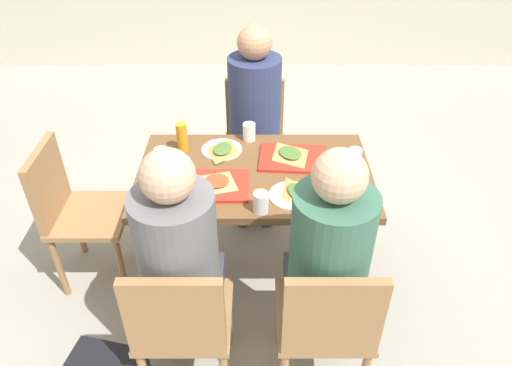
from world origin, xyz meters
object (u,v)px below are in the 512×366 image
at_px(main_table, 256,187).
at_px(chair_left_end, 74,206).
at_px(chair_far_side, 256,135).
at_px(paper_plate_center, 223,149).
at_px(pizza_slice_a, 219,182).
at_px(pizza_slice_c, 224,149).
at_px(soda_can, 356,160).
at_px(condiment_bottle, 184,137).
at_px(chair_near_left, 183,322).
at_px(foil_bundle, 155,165).
at_px(person_in_red, 182,255).
at_px(person_far_side, 256,112).
at_px(tray_red_far, 296,158).
at_px(chair_near_right, 328,323).
at_px(plastic_cup_b, 262,202).
at_px(pizza_slice_b, 292,154).
at_px(paper_plate_near_edge, 293,195).
at_px(plastic_cup_a, 251,132).
at_px(tray_red_near, 213,185).
at_px(pizza_slice_d, 300,193).
at_px(person_in_brown_jacket, 329,255).
at_px(plastic_cup_c, 163,157).

height_order(main_table, chair_left_end, chair_left_end).
bearing_deg(chair_far_side, paper_plate_center, -107.98).
bearing_deg(pizza_slice_a, pizza_slice_c, 88.14).
height_order(soda_can, condiment_bottle, condiment_bottle).
xyz_separation_m(chair_near_left, foil_bundle, (-0.21, 0.73, 0.28)).
bearing_deg(person_in_red, person_far_side, 76.35).
bearing_deg(chair_near_left, tray_red_far, 59.63).
bearing_deg(chair_left_end, chair_far_side, 37.55).
distance_m(chair_near_right, tray_red_far, 0.90).
bearing_deg(condiment_bottle, chair_left_end, -161.11).
height_order(chair_near_left, plastic_cup_b, chair_near_left).
bearing_deg(plastic_cup_b, pizza_slice_b, 70.11).
bearing_deg(chair_near_right, chair_left_end, 149.48).
height_order(paper_plate_near_edge, foil_bundle, foil_bundle).
bearing_deg(condiment_bottle, chair_near_left, -84.66).
height_order(paper_plate_near_edge, plastic_cup_a, plastic_cup_a).
distance_m(tray_red_near, pizza_slice_d, 0.42).
height_order(pizza_slice_d, plastic_cup_a, plastic_cup_a).
height_order(pizza_slice_a, plastic_cup_b, plastic_cup_b).
height_order(chair_far_side, paper_plate_near_edge, chair_far_side).
bearing_deg(paper_plate_center, foil_bundle, -145.95).
distance_m(chair_left_end, tray_red_near, 0.82).
distance_m(chair_far_side, person_in_brown_jacket, 1.42).
distance_m(chair_far_side, soda_can, 0.94).
xyz_separation_m(soda_can, condiment_bottle, (-0.89, 0.18, 0.02)).
height_order(main_table, foil_bundle, foil_bundle).
xyz_separation_m(paper_plate_near_edge, condiment_bottle, (-0.56, 0.41, 0.08)).
distance_m(main_table, chair_near_left, 0.82).
distance_m(chair_left_end, tray_red_far, 1.21).
relative_size(chair_near_left, soda_can, 6.98).
height_order(chair_left_end, plastic_cup_b, chair_left_end).
distance_m(tray_red_far, pizza_slice_b, 0.03).
distance_m(main_table, plastic_cup_a, 0.35).
bearing_deg(paper_plate_center, main_table, -48.63).
distance_m(pizza_slice_d, soda_can, 0.37).
relative_size(person_in_red, person_far_side, 1.00).
relative_size(pizza_slice_d, plastic_cup_b, 2.42).
bearing_deg(main_table, foil_bundle, -177.91).
bearing_deg(pizza_slice_c, main_table, -46.70).
bearing_deg(plastic_cup_a, tray_red_near, -111.98).
xyz_separation_m(person_in_brown_jacket, paper_plate_center, (-0.48, 0.81, -0.01)).
bearing_deg(plastic_cup_a, condiment_bottle, -162.79).
xyz_separation_m(tray_red_far, pizza_slice_c, (-0.38, 0.07, 0.01)).
bearing_deg(pizza_slice_b, person_in_red, -123.31).
xyz_separation_m(pizza_slice_d, plastic_cup_a, (-0.24, 0.51, 0.03)).
xyz_separation_m(chair_near_right, tray_red_near, (-0.51, 0.62, 0.24)).
bearing_deg(plastic_cup_b, person_in_red, -137.57).
xyz_separation_m(pizza_slice_a, pizza_slice_d, (0.39, -0.08, -0.01)).
relative_size(chair_far_side, condiment_bottle, 5.33).
bearing_deg(plastic_cup_c, chair_left_end, -173.73).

